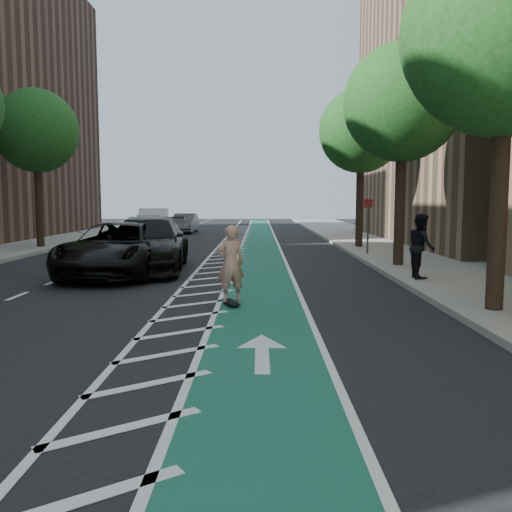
{
  "coord_description": "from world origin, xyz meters",
  "views": [
    {
      "loc": [
        2.95,
        -11.14,
        2.43
      ],
      "look_at": [
        2.88,
        1.77,
        1.1
      ],
      "focal_mm": 38.0,
      "sensor_mm": 36.0,
      "label": 1
    }
  ],
  "objects_px": {
    "skateboarder": "(231,263)",
    "barrel_a": "(107,254)",
    "suv_near": "(119,249)",
    "suv_far": "(148,244)"
  },
  "relations": [
    {
      "from": "skateboarder",
      "to": "suv_far",
      "type": "height_order",
      "value": "skateboarder"
    },
    {
      "from": "barrel_a",
      "to": "skateboarder",
      "type": "bearing_deg",
      "value": -57.12
    },
    {
      "from": "suv_near",
      "to": "skateboarder",
      "type": "bearing_deg",
      "value": -50.72
    },
    {
      "from": "skateboarder",
      "to": "barrel_a",
      "type": "height_order",
      "value": "skateboarder"
    },
    {
      "from": "suv_near",
      "to": "suv_far",
      "type": "distance_m",
      "value": 1.36
    },
    {
      "from": "suv_near",
      "to": "barrel_a",
      "type": "distance_m",
      "value": 2.95
    },
    {
      "from": "suv_far",
      "to": "barrel_a",
      "type": "bearing_deg",
      "value": 136.67
    },
    {
      "from": "skateboarder",
      "to": "suv_near",
      "type": "distance_m",
      "value": 6.46
    },
    {
      "from": "skateboarder",
      "to": "suv_near",
      "type": "xyz_separation_m",
      "value": [
        -3.9,
        5.15,
        -0.13
      ]
    },
    {
      "from": "skateboarder",
      "to": "suv_far",
      "type": "xyz_separation_m",
      "value": [
        -3.21,
        6.32,
        -0.07
      ]
    }
  ]
}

